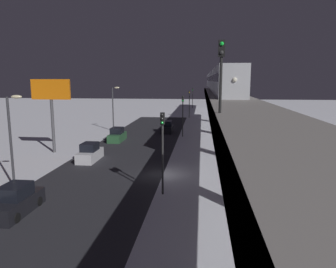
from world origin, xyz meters
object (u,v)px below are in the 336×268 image
object	(u,v)px
traffic_light_near	(163,141)
sedan_black_2	(167,128)
sedan_black	(16,202)
traffic_light_mid	(183,110)
subway_train	(217,80)
sedan_white	(90,153)
commercial_billboard	(51,97)
traffic_light_distant	(193,95)
rail_signal	(221,64)
sedan_green	(117,136)
traffic_light_far	(189,100)

from	to	relation	value
traffic_light_near	sedan_black_2	bearing A→B (deg)	-84.40
sedan_black_2	traffic_light_near	xyz separation A→B (m)	(-2.90, 29.57, 3.40)
sedan_black	traffic_light_mid	distance (m)	31.92
subway_train	sedan_white	distance (m)	38.37
sedan_white	commercial_billboard	size ratio (longest dim) A/B	0.49
sedan_black	traffic_light_distant	xyz separation A→B (m)	(-9.30, -81.86, 3.41)
rail_signal	sedan_green	distance (m)	30.97
subway_train	sedan_white	xyz separation A→B (m)	(15.23, 34.31, -7.95)
commercial_billboard	sedan_green	bearing A→B (deg)	-125.43
sedan_green	traffic_light_near	world-z (taller)	traffic_light_near
sedan_white	traffic_light_mid	distance (m)	18.91
sedan_black_2	commercial_billboard	world-z (taller)	commercial_billboard
sedan_green	sedan_white	distance (m)	11.50
traffic_light_near	traffic_light_far	bearing A→B (deg)	-90.00
subway_train	traffic_light_distant	size ratio (longest dim) A/B	11.57
subway_train	traffic_light_distant	world-z (taller)	subway_train
sedan_black_2	sedan_white	xyz separation A→B (m)	(6.40, 19.93, 0.00)
sedan_white	traffic_light_near	world-z (taller)	traffic_light_near
sedan_black_2	traffic_light_far	bearing A→B (deg)	82.47
traffic_light_far	traffic_light_distant	xyz separation A→B (m)	(0.00, -25.76, 0.00)
commercial_billboard	traffic_light_distant	bearing A→B (deg)	-103.20
traffic_light_mid	traffic_light_distant	distance (m)	51.52
rail_signal	traffic_light_near	distance (m)	8.65
sedan_white	traffic_light_far	size ratio (longest dim) A/B	0.67
rail_signal	sedan_black	world-z (taller)	rail_signal
traffic_light_near	sedan_green	bearing A→B (deg)	-66.26
traffic_light_distant	traffic_light_far	bearing A→B (deg)	90.00
sedan_black	commercial_billboard	world-z (taller)	commercial_billboard
sedan_green	traffic_light_mid	bearing A→B (deg)	-153.61
rail_signal	traffic_light_distant	size ratio (longest dim) A/B	0.62
sedan_black	traffic_light_near	xyz separation A→B (m)	(-9.30, -4.59, 3.41)
sedan_black_2	sedan_white	distance (m)	20.93
traffic_light_near	traffic_light_distant	bearing A→B (deg)	-90.00
traffic_light_far	rail_signal	bearing A→B (deg)	93.96
subway_train	traffic_light_distant	xyz separation A→B (m)	(5.93, -33.32, -4.55)
traffic_light_near	sedan_white	bearing A→B (deg)	-46.04
sedan_black_2	commercial_billboard	size ratio (longest dim) A/B	0.51
traffic_light_near	commercial_billboard	distance (m)	20.10
rail_signal	commercial_billboard	bearing A→B (deg)	-44.13
sedan_white	traffic_light_mid	bearing A→B (deg)	-119.99
traffic_light_mid	traffic_light_distant	bearing A→B (deg)	-90.00
traffic_light_near	traffic_light_distant	xyz separation A→B (m)	(0.00, -77.27, 0.00)
traffic_light_distant	traffic_light_mid	bearing A→B (deg)	90.00
traffic_light_mid	traffic_light_far	size ratio (longest dim) A/B	1.00
sedan_white	rail_signal	bearing A→B (deg)	131.37
sedan_black_2	commercial_billboard	bearing A→B (deg)	-126.36
rail_signal	traffic_light_far	world-z (taller)	rail_signal
traffic_light_distant	rail_signal	bearing A→B (deg)	92.73
sedan_white	traffic_light_far	xyz separation A→B (m)	(-9.30, -41.87, 3.40)
rail_signal	sedan_black	xyz separation A→B (m)	(13.24, -0.81, -8.91)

